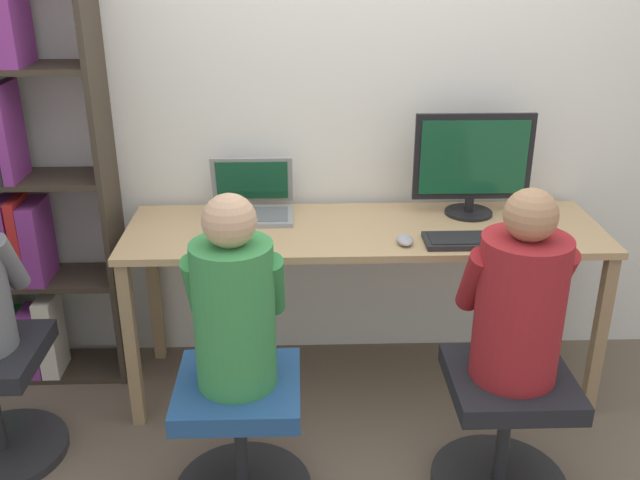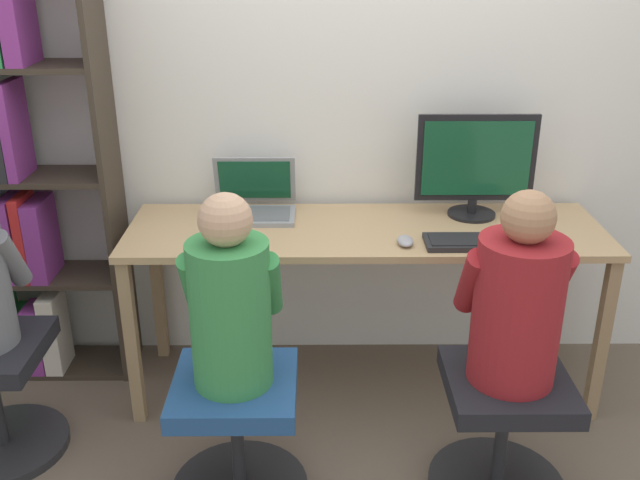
# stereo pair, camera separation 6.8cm
# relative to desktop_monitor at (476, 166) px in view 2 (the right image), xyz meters

# --- Properties ---
(ground_plane) EXTENTS (14.00, 14.00, 0.00)m
(ground_plane) POSITION_rel_desktop_monitor_xyz_m (-0.48, -0.44, -1.01)
(ground_plane) COLOR brown
(wall_back) EXTENTS (10.00, 0.05, 2.60)m
(wall_back) POSITION_rel_desktop_monitor_xyz_m (-0.48, 0.22, 0.29)
(wall_back) COLOR silver
(wall_back) RESTS_ON ground_plane
(desk) EXTENTS (2.02, 0.60, 0.78)m
(desk) POSITION_rel_desktop_monitor_xyz_m (-0.48, -0.14, -0.31)
(desk) COLOR tan
(desk) RESTS_ON ground_plane
(desktop_monitor) EXTENTS (0.51, 0.21, 0.45)m
(desktop_monitor) POSITION_rel_desktop_monitor_xyz_m (0.00, 0.00, 0.00)
(desktop_monitor) COLOR black
(desktop_monitor) RESTS_ON desk
(laptop) EXTENTS (0.36, 0.30, 0.24)m
(laptop) POSITION_rel_desktop_monitor_xyz_m (-0.96, 0.02, -0.18)
(laptop) COLOR gray
(laptop) RESTS_ON desk
(keyboard) EXTENTS (0.45, 0.16, 0.03)m
(keyboard) POSITION_rel_desktop_monitor_xyz_m (-0.03, -0.33, -0.22)
(keyboard) COLOR #232326
(keyboard) RESTS_ON desk
(computer_mouse_by_keyboard) EXTENTS (0.06, 0.11, 0.03)m
(computer_mouse_by_keyboard) POSITION_rel_desktop_monitor_xyz_m (-0.33, -0.32, -0.21)
(computer_mouse_by_keyboard) COLOR #99999E
(computer_mouse_by_keyboard) RESTS_ON desk
(office_chair_left) EXTENTS (0.50, 0.50, 0.50)m
(office_chair_left) POSITION_rel_desktop_monitor_xyz_m (-0.01, -0.84, -0.73)
(office_chair_left) COLOR #262628
(office_chair_left) RESTS_ON ground_plane
(office_chair_right) EXTENTS (0.50, 0.50, 0.50)m
(office_chair_right) POSITION_rel_desktop_monitor_xyz_m (-0.97, -0.85, -0.73)
(office_chair_right) COLOR #262628
(office_chair_right) RESTS_ON ground_plane
(person_at_monitor) EXTENTS (0.37, 0.33, 0.69)m
(person_at_monitor) POSITION_rel_desktop_monitor_xyz_m (-0.01, -0.83, -0.21)
(person_at_monitor) COLOR maroon
(person_at_monitor) RESTS_ON office_chair_left
(person_at_laptop) EXTENTS (0.34, 0.32, 0.69)m
(person_at_laptop) POSITION_rel_desktop_monitor_xyz_m (-0.97, -0.84, -0.21)
(person_at_laptop) COLOR #388C47
(person_at_laptop) RESTS_ON office_chair_right
(bookshelf) EXTENTS (0.76, 0.29, 1.91)m
(bookshelf) POSITION_rel_desktop_monitor_xyz_m (-2.03, -0.00, -0.09)
(bookshelf) COLOR #382D23
(bookshelf) RESTS_ON ground_plane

